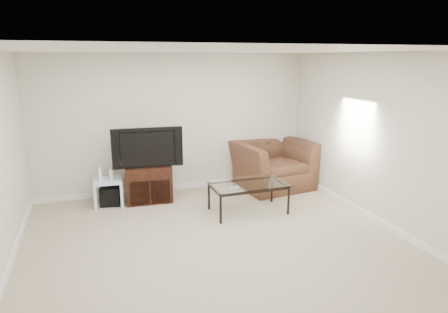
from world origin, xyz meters
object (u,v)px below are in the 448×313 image
object	(u,v)px
side_table	(108,192)
subwoofer	(110,195)
recliner	(273,157)
tv_stand	(149,183)
television	(147,146)
coffee_table	(248,198)

from	to	relation	value
side_table	subwoofer	size ratio (longest dim) A/B	1.47
recliner	tv_stand	bearing A→B (deg)	172.25
tv_stand	television	size ratio (longest dim) A/B	0.71
tv_stand	side_table	size ratio (longest dim) A/B	1.66
subwoofer	coffee_table	world-z (taller)	coffee_table
side_table	recliner	xyz separation A→B (m)	(3.03, 0.00, 0.37)
television	side_table	size ratio (longest dim) A/B	2.33
side_table	subwoofer	bearing A→B (deg)	31.09
television	subwoofer	xyz separation A→B (m)	(-0.64, 0.05, -0.82)
side_table	coffee_table	xyz separation A→B (m)	(2.10, -1.05, 0.02)
television	subwoofer	bearing A→B (deg)	179.32
recliner	coffee_table	size ratio (longest dim) A/B	1.11
tv_stand	subwoofer	world-z (taller)	tv_stand
television	side_table	distance (m)	1.01
subwoofer	recliner	world-z (taller)	recliner
tv_stand	television	bearing A→B (deg)	-90.00
subwoofer	coffee_table	size ratio (longest dim) A/B	0.26
tv_stand	recliner	world-z (taller)	recliner
side_table	television	bearing A→B (deg)	-2.71
television	coffee_table	xyz separation A→B (m)	(1.43, -1.02, -0.74)
side_table	recliner	bearing A→B (deg)	0.00
side_table	recliner	size ratio (longest dim) A/B	0.34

